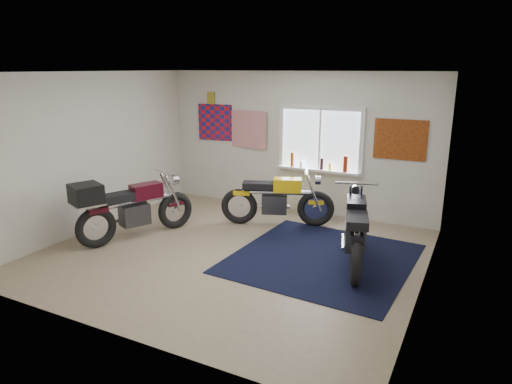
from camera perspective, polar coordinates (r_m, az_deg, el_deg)
The scene contains 10 objects.
ground at distance 7.10m, azimuth -2.93°, elevation -7.60°, with size 5.50×5.50×0.00m, color #9E896B.
room_shell at distance 6.63m, azimuth -3.12°, elevation 5.56°, with size 5.50×5.50×5.50m.
navy_rug at distance 6.95m, azimuth 8.26°, elevation -8.20°, with size 2.50×2.60×0.01m, color black.
window_assembly at distance 8.70m, azimuth 8.00°, elevation 5.97°, with size 1.66×0.17×1.26m.
oil_bottles at distance 8.66m, azimuth 8.41°, elevation 3.62°, with size 1.13×0.09×0.30m.
flag_display at distance 9.66m, azimuth -5.64°, elevation 11.63°, with size 1.60×0.10×1.17m.
triumph_poster at distance 8.33m, azimuth 17.58°, elevation 6.25°, with size 0.90×0.03×0.70m, color #A54C14.
yellow_triumph at distance 8.18m, azimuth 2.62°, elevation -1.10°, with size 1.95×0.90×1.03m.
black_chrome_bike at distance 6.75m, azimuth 12.28°, elevation -4.87°, with size 0.82×2.05×1.08m.
maroon_tourer at distance 7.73m, azimuth -15.79°, elevation -1.89°, with size 1.12×2.01×1.06m.
Camera 1 is at (3.27, -5.66, 2.76)m, focal length 32.00 mm.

